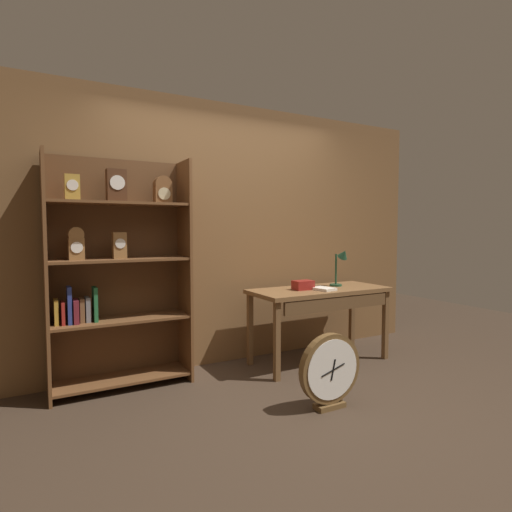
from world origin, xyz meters
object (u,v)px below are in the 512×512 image
toolbox_small (303,285)px  workbench (321,297)px  bookshelf (117,271)px  open_repair_manual (323,289)px  round_clock_large (330,370)px  desk_lamp (341,262)px

toolbox_small → workbench: bearing=-10.5°
bookshelf → workbench: bookshelf is taller
workbench → open_repair_manual: (-0.04, -0.08, 0.10)m
round_clock_large → workbench: bearing=56.1°
toolbox_small → open_repair_manual: 0.20m
bookshelf → workbench: (1.92, -0.32, -0.33)m
bookshelf → open_repair_manual: 1.94m
open_repair_manual → round_clock_large: 1.10m
workbench → toolbox_small: toolbox_small is taller
workbench → desk_lamp: (0.30, 0.06, 0.34)m
workbench → desk_lamp: 0.45m
bookshelf → open_repair_manual: (1.88, -0.40, -0.23)m
open_repair_manual → round_clock_large: size_ratio=0.39×
bookshelf → toolbox_small: (1.72, -0.28, -0.20)m
desk_lamp → open_repair_manual: size_ratio=1.84×
desk_lamp → open_repair_manual: bearing=-157.7°
desk_lamp → open_repair_manual: (-0.34, -0.14, -0.24)m
open_repair_manual → desk_lamp: bearing=11.4°
workbench → round_clock_large: 1.15m
toolbox_small → open_repair_manual: bearing=-36.8°
workbench → open_repair_manual: 0.13m
desk_lamp → open_repair_manual: 0.44m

